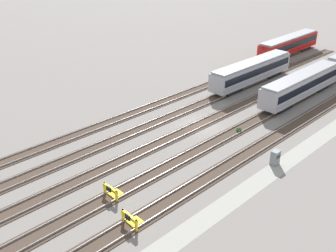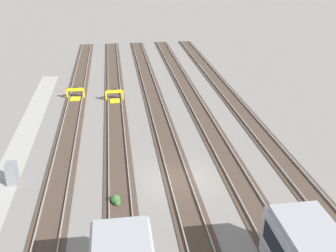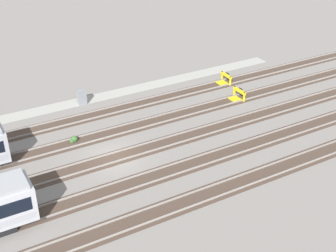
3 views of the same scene
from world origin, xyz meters
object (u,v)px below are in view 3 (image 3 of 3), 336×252
Objects in this scene: bumper_stop_nearest_track at (224,79)px; weed_clump at (74,139)px; bumper_stop_near_inner_track at (237,95)px; electrical_cabinet at (82,97)px.

weed_clump is (20.25, 3.98, -0.27)m from bumper_stop_nearest_track.
bumper_stop_near_inner_track is 1.25× the size of electrical_cabinet.
bumper_stop_near_inner_track is at bearing 154.40° from electrical_cabinet.
electrical_cabinet is 1.74× the size of weed_clump.
weed_clump is (3.47, 7.15, -0.56)m from electrical_cabinet.
bumper_stop_near_inner_track is 2.17× the size of weed_clump.
weed_clump is (18.99, -0.29, -0.27)m from bumper_stop_near_inner_track.
bumper_stop_nearest_track is 2.18× the size of weed_clump.
electrical_cabinet reaches higher than bumper_stop_nearest_track.
bumper_stop_near_inner_track is at bearing 179.14° from weed_clump.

